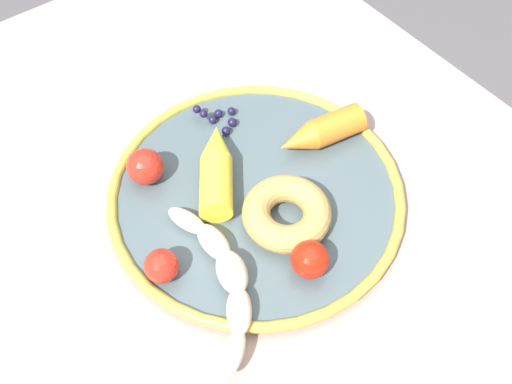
# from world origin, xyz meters

# --- Properties ---
(dining_table) EXTENTS (0.97, 0.73, 0.75)m
(dining_table) POSITION_xyz_m (0.00, 0.00, 0.64)
(dining_table) COLOR #A68A84
(dining_table) RESTS_ON ground_plane
(plate) EXTENTS (0.33, 0.33, 0.02)m
(plate) POSITION_xyz_m (-0.01, 0.02, 0.76)
(plate) COLOR #45555A
(plate) RESTS_ON dining_table
(banana) EXTENTS (0.20, 0.09, 0.03)m
(banana) POSITION_xyz_m (0.06, -0.07, 0.77)
(banana) COLOR beige
(banana) RESTS_ON plate
(carrot_orange) EXTENTS (0.05, 0.11, 0.04)m
(carrot_orange) POSITION_xyz_m (-0.03, 0.12, 0.78)
(carrot_orange) COLOR orange
(carrot_orange) RESTS_ON plate
(carrot_yellow) EXTENTS (0.12, 0.10, 0.04)m
(carrot_yellow) POSITION_xyz_m (-0.06, -0.00, 0.78)
(carrot_yellow) COLOR yellow
(carrot_yellow) RESTS_ON plate
(donut) EXTENTS (0.11, 0.11, 0.03)m
(donut) POSITION_xyz_m (0.04, 0.02, 0.77)
(donut) COLOR tan
(donut) RESTS_ON plate
(blueberry_pile) EXTENTS (0.05, 0.05, 0.02)m
(blueberry_pile) POSITION_xyz_m (-0.12, 0.05, 0.77)
(blueberry_pile) COLOR #191638
(blueberry_pile) RESTS_ON plate
(tomato_near) EXTENTS (0.04, 0.04, 0.04)m
(tomato_near) POSITION_xyz_m (-0.10, -0.07, 0.78)
(tomato_near) COLOR red
(tomato_near) RESTS_ON plate
(tomato_mid) EXTENTS (0.04, 0.04, 0.04)m
(tomato_mid) POSITION_xyz_m (0.10, 0.01, 0.78)
(tomato_mid) COLOR red
(tomato_mid) RESTS_ON plate
(tomato_far) EXTENTS (0.04, 0.04, 0.04)m
(tomato_far) POSITION_xyz_m (0.01, -0.12, 0.78)
(tomato_far) COLOR red
(tomato_far) RESTS_ON plate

